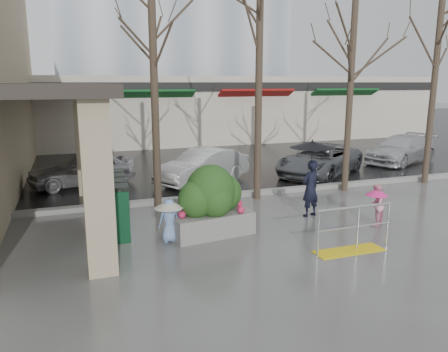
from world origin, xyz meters
TOP-DOWN VIEW (x-y plane):
  - ground at (0.00, 0.00)m, footprint 120.00×120.00m
  - street_asphalt at (0.00, 22.00)m, footprint 120.00×36.00m
  - curb at (0.00, 4.00)m, footprint 120.00×0.30m
  - canopy_slab at (-4.80, 8.00)m, footprint 2.80×18.00m
  - pillar_front at (-3.90, -0.50)m, footprint 0.55×0.55m
  - pillar_back at (-3.90, 6.00)m, footprint 0.55×0.55m
  - storefront_row at (2.00, 17.97)m, footprint 34.00×6.74m
  - handrail at (1.36, -1.20)m, footprint 1.90×0.50m
  - tree_west at (-2.00, 3.60)m, footprint 3.20×3.20m
  - tree_midwest at (1.20, 3.60)m, footprint 3.20×3.20m
  - tree_mideast at (4.50, 3.60)m, footprint 3.20×3.20m
  - tree_east at (8.00, 3.60)m, footprint 3.20×3.20m
  - woman at (1.81, 1.38)m, footprint 1.22×1.22m
  - child_pink at (3.00, 0.09)m, footprint 0.67×0.62m
  - child_blue at (-2.29, 0.73)m, footprint 0.68×0.68m
  - planter at (-1.22, 0.90)m, footprint 2.10×1.25m
  - news_boxes at (-3.36, 2.11)m, footprint 0.66×2.41m
  - car_a at (-4.01, 7.35)m, footprint 3.96×2.41m
  - car_b at (0.22, 6.31)m, footprint 3.99×3.04m
  - car_c at (4.99, 6.02)m, footprint 4.93×4.27m
  - car_d at (10.05, 7.23)m, footprint 4.69×3.30m

SIDE VIEW (x-z plane):
  - ground at x=0.00m, z-range 0.00..0.00m
  - street_asphalt at x=0.00m, z-range 0.00..0.01m
  - curb at x=0.00m, z-range 0.00..0.15m
  - handrail at x=1.36m, z-range -0.14..0.89m
  - child_pink at x=3.00m, z-range 0.07..1.17m
  - car_a at x=-4.01m, z-range 0.00..1.26m
  - car_b at x=0.22m, z-range 0.00..1.26m
  - car_c at x=4.99m, z-range 0.00..1.26m
  - car_d at x=10.05m, z-range 0.00..1.26m
  - child_blue at x=-2.29m, z-range 0.12..1.16m
  - news_boxes at x=-3.36m, z-range 0.00..1.33m
  - planter at x=-1.22m, z-range -0.04..1.70m
  - woman at x=1.81m, z-range 0.25..2.40m
  - pillar_front at x=-3.90m, z-range 0.00..3.50m
  - pillar_back at x=-3.90m, z-range 0.00..3.50m
  - storefront_row at x=2.00m, z-range 0.01..4.01m
  - canopy_slab at x=-4.80m, z-range 3.50..3.75m
  - tree_mideast at x=4.50m, z-range 1.61..8.11m
  - tree_west at x=-2.00m, z-range 1.68..8.48m
  - tree_midwest at x=1.20m, z-range 1.73..8.73m
  - tree_east at x=8.00m, z-range 1.78..8.98m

